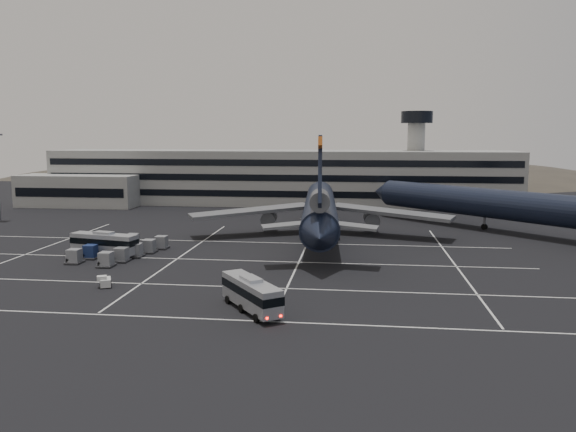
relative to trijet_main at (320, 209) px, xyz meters
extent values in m
plane|color=black|center=(-13.75, -23.16, -5.25)|extent=(260.00, 260.00, 0.00)
cube|color=silver|center=(-13.75, -45.16, -5.24)|extent=(90.00, 0.25, 0.01)
cube|color=silver|center=(-13.75, -33.16, -5.24)|extent=(90.00, 0.25, 0.01)
cube|color=silver|center=(-13.75, -19.16, -5.24)|extent=(90.00, 0.25, 0.01)
cube|color=silver|center=(-13.75, -5.16, -5.24)|extent=(90.00, 0.25, 0.01)
cube|color=silver|center=(-43.75, -17.16, -5.24)|extent=(0.25, 55.00, 0.01)
cube|color=silver|center=(-19.75, -17.16, -5.24)|extent=(0.25, 55.00, 0.01)
cube|color=silver|center=(-1.75, -17.16, -5.24)|extent=(0.25, 55.00, 0.01)
cube|color=silver|center=(20.25, -17.16, -5.24)|extent=(0.25, 55.00, 0.01)
cube|color=gray|center=(-13.75, 48.84, 1.75)|extent=(120.00, 18.00, 14.00)
cube|color=black|center=(-13.75, 39.79, -1.75)|extent=(118.00, 0.20, 1.60)
cube|color=black|center=(-13.75, 39.79, 2.25)|extent=(118.00, 0.20, 1.60)
cube|color=black|center=(-13.75, 39.79, 5.95)|extent=(118.00, 0.20, 1.60)
cube|color=gray|center=(-63.75, 36.84, -1.25)|extent=(30.00, 10.00, 8.00)
cylinder|color=gray|center=(21.25, 50.84, 5.75)|extent=(4.40, 4.40, 22.00)
cylinder|color=black|center=(21.25, 50.84, 17.25)|extent=(8.00, 8.00, 3.00)
ellipsoid|color=#38332B|center=(-73.75, 146.84, -15.75)|extent=(196.00, 140.00, 32.00)
ellipsoid|color=#38332B|center=(16.25, 146.84, -18.75)|extent=(252.00, 180.00, 44.00)
ellipsoid|color=#38332B|center=(96.25, 146.84, -14.25)|extent=(168.00, 120.00, 24.00)
cylinder|color=black|center=(-0.03, 0.50, -0.05)|extent=(8.63, 48.26, 5.60)
cone|color=black|center=(-1.69, 26.65, -0.05)|extent=(5.87, 4.85, 5.60)
cone|color=black|center=(1.65, -25.94, -0.05)|extent=(5.35, 5.31, 5.04)
cube|color=black|center=(1.43, -22.45, 7.35)|extent=(1.10, 9.49, 10.97)
cube|color=#AF5117|center=(1.52, -23.95, 11.55)|extent=(0.75, 3.26, 2.24)
cylinder|color=#595B60|center=(1.40, -21.95, 4.05)|extent=(3.08, 6.16, 2.70)
cube|color=slate|center=(-2.83, -21.72, 0.55)|extent=(8.09, 5.10, 0.87)
cube|color=slate|center=(5.56, -21.19, 0.55)|extent=(7.89, 4.26, 0.87)
cube|color=slate|center=(-12.63, 1.70, -0.85)|extent=(22.21, 14.48, 1.75)
cylinder|color=#595B60|center=(-9.83, 4.89, -2.55)|extent=(3.04, 5.66, 2.70)
cube|color=slate|center=(12.32, 3.29, -0.85)|extent=(22.61, 12.15, 1.75)
cylinder|color=#595B60|center=(9.13, 6.09, -2.55)|extent=(3.04, 5.66, 2.70)
cylinder|color=slate|center=(-1.01, 15.83, -3.05)|extent=(0.44, 0.44, 3.00)
cylinder|color=black|center=(-1.01, 15.83, -4.70)|extent=(0.57, 1.13, 1.10)
cylinder|color=slate|center=(-3.10, -1.70, -3.05)|extent=(0.44, 0.44, 3.00)
cylinder|color=black|center=(-3.10, -1.70, -4.70)|extent=(0.57, 1.13, 1.10)
cylinder|color=slate|center=(3.29, -1.29, -3.05)|extent=(0.44, 0.44, 3.00)
cylinder|color=black|center=(3.29, -1.29, -4.70)|extent=(0.57, 1.13, 1.10)
cylinder|color=black|center=(30.84, 12.83, -0.05)|extent=(38.17, 37.63, 5.60)
cone|color=black|center=(12.14, 31.19, -0.05)|extent=(7.13, 7.15, 5.60)
cylinder|color=slate|center=(30.84, 12.83, -3.05)|extent=(0.44, 0.44, 3.00)
cylinder|color=black|center=(30.84, 12.83, -4.70)|extent=(1.14, 1.13, 1.10)
cube|color=#9A9BA2|center=(-4.30, -42.09, -3.36)|extent=(7.81, 9.58, 2.77)
cube|color=black|center=(-4.30, -42.09, -3.03)|extent=(7.90, 9.66, 0.88)
cube|color=#9A9BA2|center=(-4.30, -42.09, -1.81)|extent=(2.82, 3.11, 0.32)
cylinder|color=black|center=(-3.16, -45.64, -4.81)|extent=(0.76, 0.89, 0.89)
cylinder|color=black|center=(-1.29, -44.29, -4.81)|extent=(0.76, 0.89, 0.89)
cylinder|color=black|center=(-5.24, -42.76, -4.81)|extent=(0.76, 0.89, 0.89)
cylinder|color=black|center=(-3.37, -41.41, -4.81)|extent=(0.76, 0.89, 0.89)
cylinder|color=black|center=(-7.32, -39.88, -4.81)|extent=(0.76, 0.89, 0.89)
cylinder|color=black|center=(-5.45, -38.53, -4.81)|extent=(0.76, 0.89, 0.89)
cube|color=#FF0C05|center=(-1.92, -46.65, -4.42)|extent=(0.23, 0.19, 0.20)
cube|color=#FF0C05|center=(-0.72, -45.78, -4.42)|extent=(0.23, 0.19, 0.20)
cube|color=#9A9BA2|center=(-31.19, -18.64, -3.29)|extent=(10.79, 4.54, 2.87)
cube|color=black|center=(-31.19, -18.64, -2.94)|extent=(10.86, 4.61, 0.91)
cube|color=#9A9BA2|center=(-31.19, -18.64, -1.68)|extent=(3.13, 2.10, 0.33)
cylinder|color=black|center=(-27.84, -20.58, -4.79)|extent=(0.96, 0.49, 0.92)
cylinder|color=black|center=(-27.34, -18.24, -4.79)|extent=(0.96, 0.49, 0.92)
cylinder|color=black|center=(-31.44, -19.81, -4.79)|extent=(0.96, 0.49, 0.92)
cylinder|color=black|center=(-30.94, -17.47, -4.79)|extent=(0.96, 0.49, 0.92)
cylinder|color=black|center=(-35.05, -19.04, -4.79)|extent=(0.96, 0.49, 0.92)
cylinder|color=black|center=(-34.55, -16.70, -4.79)|extent=(0.96, 0.49, 0.92)
cube|color=silver|center=(-23.50, -34.93, -4.69)|extent=(2.05, 2.53, 0.91)
cube|color=silver|center=(-23.29, -35.39, -4.09)|extent=(1.40, 1.30, 0.51)
cylinder|color=black|center=(-23.66, -35.90, -4.97)|extent=(0.44, 0.61, 0.57)
cylinder|color=black|center=(-22.65, -35.43, -4.97)|extent=(0.44, 0.61, 0.57)
cylinder|color=black|center=(-24.35, -34.44, -4.97)|extent=(0.44, 0.61, 0.57)
cylinder|color=black|center=(-23.35, -33.96, -4.97)|extent=(0.44, 0.61, 0.57)
cube|color=#2D2D30|center=(-33.30, -23.75, -5.07)|extent=(2.65, 2.89, 0.20)
cylinder|color=black|center=(-33.30, -23.75, -5.14)|extent=(0.11, 0.22, 0.22)
cube|color=gray|center=(-33.30, -23.75, -4.09)|extent=(2.09, 2.09, 1.77)
cube|color=#2D2D30|center=(-27.94, -25.14, -5.07)|extent=(2.65, 2.89, 0.20)
cylinder|color=black|center=(-27.94, -25.14, -5.14)|extent=(0.11, 0.22, 0.22)
cube|color=gray|center=(-27.94, -25.14, -4.09)|extent=(2.09, 2.09, 1.77)
cube|color=#2D2D30|center=(-32.47, -20.53, -5.07)|extent=(2.65, 2.89, 0.20)
cylinder|color=black|center=(-32.47, -20.53, -5.14)|extent=(0.11, 0.22, 0.22)
cube|color=navy|center=(-32.47, -20.53, -4.09)|extent=(2.09, 2.09, 1.77)
cube|color=#2D2D30|center=(-27.10, -21.92, -5.07)|extent=(2.65, 2.89, 0.20)
cylinder|color=black|center=(-27.10, -21.92, -5.14)|extent=(0.11, 0.22, 0.22)
cube|color=gray|center=(-27.10, -21.92, -4.09)|extent=(2.09, 2.09, 1.77)
cube|color=#2D2D30|center=(-31.64, -17.31, -5.07)|extent=(2.65, 2.89, 0.20)
cylinder|color=black|center=(-31.64, -17.31, -5.14)|extent=(0.11, 0.22, 0.22)
cube|color=gray|center=(-31.64, -17.31, -4.09)|extent=(2.09, 2.09, 1.77)
cube|color=#2D2D30|center=(-26.27, -18.70, -5.07)|extent=(2.65, 2.89, 0.20)
cylinder|color=black|center=(-26.27, -18.70, -5.14)|extent=(0.11, 0.22, 0.22)
cube|color=gray|center=(-26.27, -18.70, -4.09)|extent=(2.09, 2.09, 1.77)
cube|color=#2D2D30|center=(-30.81, -14.09, -5.07)|extent=(2.65, 2.89, 0.20)
cylinder|color=black|center=(-30.81, -14.09, -5.14)|extent=(0.11, 0.22, 0.22)
cube|color=navy|center=(-30.81, -14.09, -4.09)|extent=(2.09, 2.09, 1.77)
cube|color=#2D2D30|center=(-25.44, -15.48, -5.07)|extent=(2.65, 2.89, 0.20)
cylinder|color=black|center=(-25.44, -15.48, -5.14)|extent=(0.11, 0.22, 0.22)
cube|color=gray|center=(-25.44, -15.48, -4.09)|extent=(2.09, 2.09, 1.77)
cube|color=#2D2D30|center=(-29.98, -10.87, -5.07)|extent=(2.65, 2.89, 0.20)
cylinder|color=black|center=(-29.98, -10.87, -5.14)|extent=(0.11, 0.22, 0.22)
cube|color=gray|center=(-29.98, -10.87, -4.09)|extent=(2.09, 2.09, 1.77)
cube|color=#2D2D30|center=(-24.61, -12.26, -5.07)|extent=(2.65, 2.89, 0.20)
cylinder|color=black|center=(-24.61, -12.26, -5.14)|extent=(0.11, 0.22, 0.22)
cube|color=gray|center=(-24.61, -12.26, -4.09)|extent=(2.09, 2.09, 1.77)
camera|label=1|loc=(6.33, -97.36, 12.90)|focal=35.00mm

